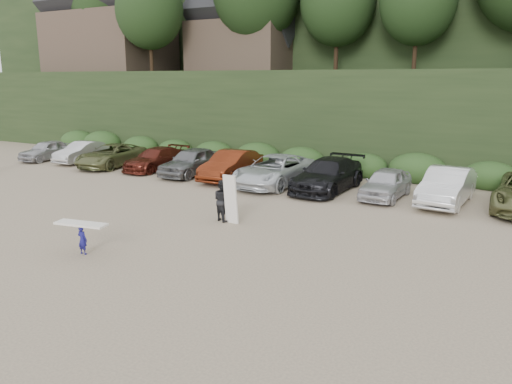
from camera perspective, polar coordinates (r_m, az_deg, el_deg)
The scene contains 5 objects.
ground at distance 17.14m, azimuth -6.41°, elevation -6.03°, with size 120.00×120.00×0.00m, color tan.
hillside_backdrop at distance 50.43m, azimuth 18.31°, elevation 18.79°, with size 90.00×41.50×28.00m.
parked_cars at distance 25.59m, azimuth 6.18°, elevation 2.08°, with size 39.56×6.49×1.65m.
child_surfer at distance 16.91m, azimuth -19.28°, elevation -4.43°, with size 1.81×0.78×1.05m.
adult_surfer at distance 19.66m, azimuth -3.77°, elevation -0.95°, with size 1.28×0.88×1.94m.
Camera 1 is at (9.35, -13.25, 5.55)m, focal length 35.00 mm.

